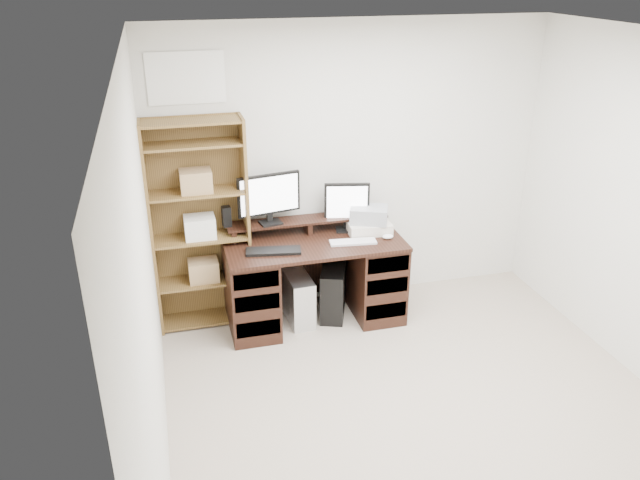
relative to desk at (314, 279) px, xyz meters
name	(u,v)px	position (x,y,z in m)	size (l,w,h in m)	color
room	(451,266)	(0.43, -1.64, 0.86)	(3.54, 4.04, 2.54)	#AF9E8C
desk	(314,279)	(0.00, 0.00, 0.00)	(1.50, 0.70, 0.75)	black
riser_shelf	(308,222)	(0.00, 0.21, 0.45)	(1.40, 0.22, 0.12)	black
monitor_wide	(269,196)	(-0.33, 0.20, 0.72)	(0.54, 0.17, 0.43)	black
monitor_small	(347,205)	(0.34, 0.16, 0.59)	(0.39, 0.18, 0.43)	black
speaker	(227,216)	(-0.69, 0.22, 0.57)	(0.07, 0.07, 0.18)	black
keyboard_black	(273,251)	(-0.37, -0.14, 0.37)	(0.44, 0.15, 0.02)	black
keyboard_white	(353,242)	(0.31, -0.13, 0.37)	(0.39, 0.12, 0.02)	silver
mouse	(388,236)	(0.62, -0.11, 0.38)	(0.10, 0.06, 0.04)	white
printer	(368,227)	(0.51, 0.07, 0.41)	(0.37, 0.28, 0.09)	beige
basket	(369,215)	(0.51, 0.07, 0.52)	(0.32, 0.23, 0.14)	#959A9F
tower_silver	(298,298)	(-0.14, 0.00, -0.17)	(0.19, 0.44, 0.44)	silver
tower_black	(333,290)	(0.19, 0.03, -0.16)	(0.35, 0.50, 0.46)	black
bookshelf	(199,224)	(-0.92, 0.21, 0.53)	(0.80, 0.30, 1.80)	brown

